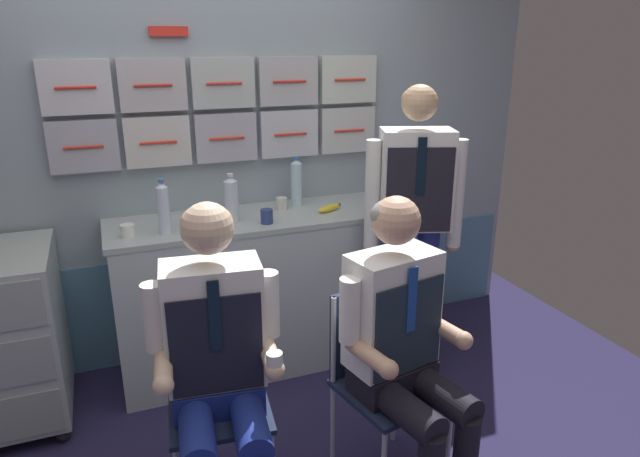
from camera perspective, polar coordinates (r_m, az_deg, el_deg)
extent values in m
cube|color=#8D9EA9|center=(3.42, -11.20, 4.58)|extent=(4.20, 0.06, 2.15)
cube|color=teal|center=(3.64, -10.35, -7.03)|extent=(4.12, 0.01, 0.66)
cube|color=#A7A9B5|center=(3.26, -22.60, 7.63)|extent=(0.35, 0.06, 0.27)
cylinder|color=red|center=(3.22, -22.60, 7.52)|extent=(0.20, 0.01, 0.01)
cube|color=silver|center=(3.27, -15.95, 8.38)|extent=(0.35, 0.06, 0.27)
cylinder|color=red|center=(3.24, -15.88, 8.28)|extent=(0.20, 0.01, 0.01)
cube|color=#AEABBA|center=(3.33, -9.42, 9.01)|extent=(0.35, 0.06, 0.27)
cylinder|color=red|center=(3.29, -9.28, 8.91)|extent=(0.20, 0.01, 0.01)
cube|color=silver|center=(3.42, -3.16, 9.49)|extent=(0.35, 0.06, 0.27)
cylinder|color=red|center=(3.39, -2.95, 9.40)|extent=(0.20, 0.01, 0.01)
cube|color=#BABDBD|center=(3.56, 2.72, 9.85)|extent=(0.35, 0.06, 0.27)
cylinder|color=red|center=(3.52, 2.97, 9.76)|extent=(0.20, 0.01, 0.01)
cube|color=silver|center=(3.22, -23.28, 12.88)|extent=(0.35, 0.06, 0.27)
cylinder|color=red|center=(3.19, -23.29, 12.83)|extent=(0.20, 0.01, 0.01)
cube|color=#B9B5B8|center=(3.24, -16.44, 13.63)|extent=(0.35, 0.06, 0.27)
cylinder|color=red|center=(3.20, -16.37, 13.59)|extent=(0.20, 0.01, 0.01)
cube|color=#B3BDBB|center=(3.29, -9.70, 14.18)|extent=(0.35, 0.06, 0.27)
cylinder|color=red|center=(3.25, -9.56, 14.14)|extent=(0.20, 0.01, 0.01)
cube|color=#B0B3B5|center=(3.39, -3.25, 14.53)|extent=(0.35, 0.06, 0.27)
cylinder|color=red|center=(3.35, -3.04, 14.49)|extent=(0.20, 0.01, 0.01)
cube|color=silver|center=(3.52, 2.79, 14.70)|extent=(0.35, 0.06, 0.27)
cylinder|color=red|center=(3.49, 3.05, 14.66)|extent=(0.20, 0.01, 0.01)
cube|color=red|center=(3.25, -14.94, 18.55)|extent=(0.20, 0.02, 0.05)
cube|color=#B6C2BF|center=(3.40, -6.34, -6.49)|extent=(1.59, 0.52, 0.90)
cube|color=#A6B3B0|center=(3.23, -6.63, 0.97)|extent=(1.62, 0.53, 0.03)
sphere|color=black|center=(3.23, -24.31, -18.27)|extent=(0.07, 0.07, 0.07)
sphere|color=black|center=(3.73, -28.88, -13.70)|extent=(0.07, 0.07, 0.07)
sphere|color=black|center=(3.69, -24.01, -13.28)|extent=(0.07, 0.07, 0.07)
cube|color=#AAB6B1|center=(3.25, -27.96, -9.13)|extent=(0.40, 0.64, 0.84)
cube|color=#96A19C|center=(3.11, -27.73, -16.41)|extent=(0.35, 0.01, 0.22)
cube|color=#96A19C|center=(2.97, -28.56, -11.92)|extent=(0.35, 0.01, 0.22)
cube|color=#96A19C|center=(2.85, -29.44, -7.00)|extent=(0.35, 0.01, 0.22)
cylinder|color=#A8AAAF|center=(2.74, -14.07, -19.50)|extent=(0.02, 0.02, 0.44)
cylinder|color=#A8AAAF|center=(2.75, -6.15, -18.76)|extent=(0.02, 0.02, 0.44)
cube|color=#18213B|center=(2.45, -10.02, -17.41)|extent=(0.44, 0.44, 0.02)
cube|color=#18213B|center=(2.50, -10.69, -10.95)|extent=(0.37, 0.07, 0.40)
cylinder|color=#A8AAAF|center=(2.49, -14.88, -11.41)|extent=(0.02, 0.02, 0.40)
cylinder|color=#A8AAAF|center=(2.50, -6.50, -10.67)|extent=(0.02, 0.02, 0.40)
cylinder|color=navy|center=(2.27, -12.27, -18.98)|extent=(0.17, 0.41, 0.13)
cylinder|color=navy|center=(2.28, -7.14, -18.50)|extent=(0.17, 0.41, 0.13)
cube|color=navy|center=(2.41, -10.12, -16.04)|extent=(0.37, 0.24, 0.12)
cube|color=white|center=(2.27, -10.61, -9.31)|extent=(0.40, 0.25, 0.50)
cube|color=black|center=(2.19, -10.32, -11.53)|extent=(0.34, 0.05, 0.40)
cube|color=black|center=(2.13, -10.51, -8.61)|extent=(0.04, 0.01, 0.28)
cylinder|color=white|center=(2.25, -16.28, -8.53)|extent=(0.08, 0.08, 0.27)
cylinder|color=beige|center=(2.22, -15.43, -13.36)|extent=(0.10, 0.26, 0.07)
sphere|color=beige|center=(2.13, -15.43, -14.94)|extent=(0.08, 0.08, 0.08)
cylinder|color=white|center=(2.26, -5.17, -7.57)|extent=(0.08, 0.08, 0.27)
cylinder|color=beige|center=(2.24, -5.08, -12.42)|extent=(0.10, 0.26, 0.07)
sphere|color=beige|center=(2.14, -4.55, -13.93)|extent=(0.08, 0.08, 0.08)
cylinder|color=white|center=(2.12, -4.58, -13.02)|extent=(0.06, 0.06, 0.06)
sphere|color=beige|center=(2.12, -11.23, 0.01)|extent=(0.20, 0.20, 0.20)
ellipsoid|color=tan|center=(2.13, -11.29, 0.59)|extent=(0.21, 0.20, 0.14)
cylinder|color=#A8AAAF|center=(2.68, 12.74, -20.28)|extent=(0.02, 0.02, 0.44)
cylinder|color=#A8AAAF|center=(2.71, 1.28, -19.30)|extent=(0.02, 0.02, 0.44)
cylinder|color=#A8AAAF|center=(2.89, 7.48, -16.76)|extent=(0.02, 0.02, 0.44)
cube|color=#18213B|center=(2.54, 7.17, -15.77)|extent=(0.47, 0.47, 0.02)
cube|color=#18213B|center=(2.56, 4.62, -9.91)|extent=(0.37, 0.10, 0.40)
cylinder|color=#A8AAAF|center=(2.46, 1.35, -11.12)|extent=(0.02, 0.02, 0.40)
cylinder|color=#A8AAAF|center=(2.65, 7.88, -8.93)|extent=(0.02, 0.02, 0.40)
cylinder|color=black|center=(2.35, 8.20, -17.25)|extent=(0.21, 0.41, 0.13)
cylinder|color=black|center=(2.46, 11.70, -15.66)|extent=(0.21, 0.41, 0.13)
cube|color=black|center=(2.51, 7.24, -14.43)|extent=(0.38, 0.27, 0.12)
cube|color=white|center=(2.37, 7.23, -8.02)|extent=(0.40, 0.27, 0.49)
cube|color=#1B2736|center=(2.31, 8.89, -9.85)|extent=(0.33, 0.08, 0.39)
cube|color=navy|center=(2.25, 9.19, -7.08)|extent=(0.04, 0.02, 0.27)
cylinder|color=white|center=(2.22, 3.01, -8.19)|extent=(0.08, 0.08, 0.27)
cylinder|color=tan|center=(2.23, 5.06, -12.61)|extent=(0.12, 0.25, 0.07)
sphere|color=tan|center=(2.16, 6.89, -13.85)|extent=(0.08, 0.08, 0.08)
cylinder|color=white|center=(2.48, 11.10, -5.62)|extent=(0.08, 0.08, 0.27)
cylinder|color=tan|center=(2.46, 12.32, -9.83)|extent=(0.12, 0.25, 0.07)
sphere|color=tan|center=(2.40, 14.19, -10.83)|extent=(0.08, 0.08, 0.08)
sphere|color=tan|center=(2.22, 7.63, 0.80)|extent=(0.19, 0.19, 0.19)
ellipsoid|color=gray|center=(2.23, 7.41, 1.32)|extent=(0.22, 0.21, 0.14)
cube|color=black|center=(3.44, 6.92, -14.12)|extent=(0.16, 0.26, 0.06)
cube|color=black|center=(3.48, 10.27, -13.93)|extent=(0.16, 0.26, 0.06)
cylinder|color=navy|center=(3.25, 7.33, -7.02)|extent=(0.12, 0.12, 0.86)
cylinder|color=navy|center=(3.28, 10.45, -6.91)|extent=(0.12, 0.12, 0.86)
cube|color=white|center=(3.03, 9.55, 4.87)|extent=(0.42, 0.32, 0.52)
cube|color=black|center=(2.93, 9.94, 3.76)|extent=(0.33, 0.12, 0.44)
cube|color=black|center=(2.90, 10.11, 6.12)|extent=(0.04, 0.02, 0.29)
cylinder|color=white|center=(3.01, 5.27, 3.37)|extent=(0.08, 0.08, 0.58)
sphere|color=tan|center=(3.10, 5.11, -1.82)|extent=(0.08, 0.08, 0.08)
cylinder|color=white|center=(3.11, 13.53, 3.38)|extent=(0.08, 0.08, 0.58)
sphere|color=tan|center=(3.19, 13.14, -1.66)|extent=(0.08, 0.08, 0.08)
sphere|color=tan|center=(2.96, 9.96, 12.30)|extent=(0.18, 0.18, 0.18)
ellipsoid|color=tan|center=(2.98, 9.92, 12.65)|extent=(0.22, 0.22, 0.13)
cylinder|color=silver|center=(3.38, -2.37, 4.42)|extent=(0.07, 0.07, 0.25)
cone|color=silver|center=(3.35, -2.40, 6.72)|extent=(0.07, 0.07, 0.02)
cylinder|color=blue|center=(3.35, -2.40, 7.09)|extent=(0.03, 0.03, 0.02)
cylinder|color=silver|center=(3.00, -15.39, 1.75)|extent=(0.06, 0.06, 0.24)
cone|color=silver|center=(2.96, -15.61, 4.23)|extent=(0.06, 0.06, 0.02)
cylinder|color=blue|center=(2.96, -15.65, 4.64)|extent=(0.03, 0.03, 0.02)
cylinder|color=silver|center=(3.12, -8.87, 2.69)|extent=(0.07, 0.07, 0.22)
cone|color=silver|center=(3.09, -8.99, 4.90)|extent=(0.07, 0.07, 0.02)
cylinder|color=silver|center=(3.09, -9.01, 5.30)|extent=(0.03, 0.03, 0.02)
cylinder|color=white|center=(3.03, -18.73, -0.21)|extent=(0.07, 0.07, 0.07)
cylinder|color=#382114|center=(3.02, -18.78, 0.27)|extent=(0.06, 0.06, 0.01)
cylinder|color=navy|center=(3.09, -5.36, 1.22)|extent=(0.07, 0.07, 0.08)
cylinder|color=#382114|center=(3.08, -5.37, 1.81)|extent=(0.06, 0.06, 0.01)
cylinder|color=silver|center=(3.33, -3.86, 2.50)|extent=(0.06, 0.06, 0.07)
cylinder|color=#382114|center=(3.32, -3.87, 3.00)|extent=(0.05, 0.05, 0.01)
ellipsoid|color=yellow|center=(3.29, 0.94, 2.06)|extent=(0.17, 0.10, 0.04)
cylinder|color=#4C3819|center=(3.34, 1.97, 2.41)|extent=(0.01, 0.01, 0.02)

